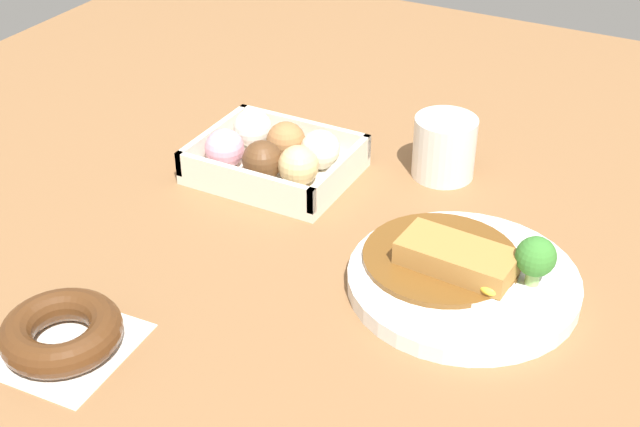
% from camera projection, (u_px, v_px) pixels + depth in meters
% --- Properties ---
extents(ground_plane, '(1.60, 1.60, 0.00)m').
position_uv_depth(ground_plane, '(357.00, 279.00, 0.88)').
color(ground_plane, brown).
extents(curry_plate, '(0.23, 0.23, 0.07)m').
position_uv_depth(curry_plate, '(464.00, 275.00, 0.86)').
color(curry_plate, white).
rests_on(curry_plate, ground_plane).
extents(donut_box, '(0.18, 0.15, 0.06)m').
position_uv_depth(donut_box, '(274.00, 156.00, 1.04)').
color(donut_box, beige).
rests_on(donut_box, ground_plane).
extents(chocolate_ring_donut, '(0.13, 0.13, 0.03)m').
position_uv_depth(chocolate_ring_donut, '(61.00, 333.00, 0.79)').
color(chocolate_ring_donut, white).
rests_on(chocolate_ring_donut, ground_plane).
extents(coffee_mug, '(0.08, 0.08, 0.08)m').
position_uv_depth(coffee_mug, '(442.00, 147.00, 1.04)').
color(coffee_mug, silver).
rests_on(coffee_mug, ground_plane).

